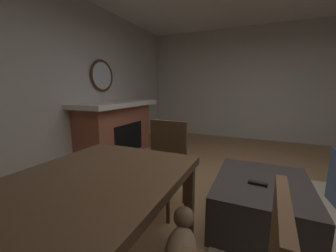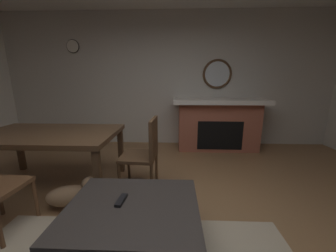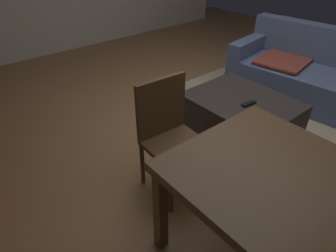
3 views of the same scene
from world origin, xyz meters
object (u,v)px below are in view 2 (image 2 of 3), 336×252
(round_wall_mirror, at_px, (217,74))
(dining_table, at_px, (48,138))
(fireplace, at_px, (217,124))
(dining_chair_west, at_px, (145,150))
(wall_clock, at_px, (73,46))
(ottoman_coffee_table, at_px, (134,229))
(small_dog, at_px, (73,194))
(tv_remote, at_px, (121,200))

(round_wall_mirror, relative_size, dining_table, 0.35)
(fireplace, xyz_separation_m, round_wall_mirror, (0.00, -0.29, 1.00))
(fireplace, relative_size, round_wall_mirror, 3.00)
(dining_chair_west, bearing_deg, wall_clock, -46.78)
(ottoman_coffee_table, height_order, wall_clock, wall_clock)
(dining_chair_west, relative_size, small_dog, 1.69)
(fireplace, distance_m, dining_chair_west, 2.02)
(tv_remote, bearing_deg, dining_chair_west, -86.93)
(dining_table, height_order, wall_clock, wall_clock)
(fireplace, height_order, dining_chair_west, fireplace)
(fireplace, height_order, dining_table, fireplace)
(dining_table, bearing_deg, dining_chair_west, 179.77)
(tv_remote, bearing_deg, wall_clock, -52.59)
(fireplace, bearing_deg, ottoman_coffee_table, 65.15)
(fireplace, relative_size, small_dog, 3.31)
(small_dog, bearing_deg, dining_table, -42.55)
(small_dog, bearing_deg, round_wall_mirror, -129.98)
(round_wall_mirror, relative_size, small_dog, 1.10)
(fireplace, height_order, round_wall_mirror, round_wall_mirror)
(wall_clock, bearing_deg, tv_remote, 121.24)
(round_wall_mirror, distance_m, ottoman_coffee_table, 3.37)
(tv_remote, bearing_deg, ottoman_coffee_table, 162.90)
(ottoman_coffee_table, bearing_deg, small_dog, -33.68)
(dining_table, distance_m, dining_chair_west, 1.26)
(tv_remote, relative_size, dining_table, 0.09)
(tv_remote, height_order, wall_clock, wall_clock)
(fireplace, bearing_deg, dining_table, 32.48)
(dining_chair_west, bearing_deg, tv_remote, 86.91)
(fireplace, height_order, ottoman_coffee_table, fireplace)
(ottoman_coffee_table, relative_size, dining_chair_west, 1.10)
(round_wall_mirror, xyz_separation_m, dining_chair_west, (1.25, 1.88, -1.00))
(dining_chair_west, bearing_deg, fireplace, -128.02)
(ottoman_coffee_table, bearing_deg, dining_chair_west, -87.18)
(dining_table, relative_size, small_dog, 3.12)
(dining_table, xyz_separation_m, wall_clock, (0.52, -1.88, 1.42))
(dining_table, xyz_separation_m, dining_chair_west, (-1.25, 0.01, -0.14))
(dining_chair_west, bearing_deg, round_wall_mirror, -123.52)
(tv_remote, bearing_deg, dining_table, -32.33)
(ottoman_coffee_table, bearing_deg, dining_table, -37.50)
(dining_chair_west, xyz_separation_m, wall_clock, (1.77, -1.88, 1.56))
(tv_remote, bearing_deg, round_wall_mirror, -108.46)
(dining_table, bearing_deg, wall_clock, -74.58)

